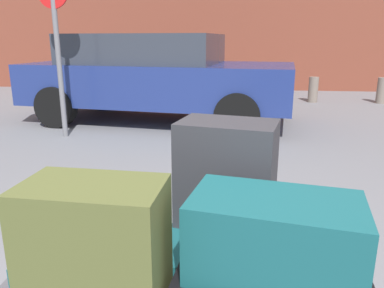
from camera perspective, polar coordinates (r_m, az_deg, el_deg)
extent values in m
cube|color=#144C51|center=(1.44, -11.98, -20.16)|extent=(0.60, 0.36, 0.32)
cube|color=#2D2D33|center=(1.46, 5.11, -10.41)|extent=(0.39, 0.29, 0.71)
cube|color=#144C51|center=(1.08, 12.36, -13.66)|extent=(0.50, 0.35, 0.23)
cube|color=navy|center=(6.34, -4.97, 9.21)|extent=(4.51, 2.39, 0.64)
cube|color=#2D333D|center=(6.39, -7.27, 14.14)|extent=(2.61, 1.91, 0.46)
cylinder|color=black|center=(6.91, 8.73, 6.94)|extent=(0.66, 0.31, 0.64)
cylinder|color=black|center=(5.25, 6.89, 4.30)|extent=(0.66, 0.31, 0.64)
cylinder|color=black|center=(7.71, -12.94, 7.60)|extent=(0.66, 0.31, 0.64)
cylinder|color=black|center=(6.26, -19.93, 5.30)|extent=(0.66, 0.31, 0.64)
cylinder|color=#72665B|center=(8.73, 17.90, 7.85)|extent=(0.21, 0.21, 0.55)
cylinder|color=#72665B|center=(9.14, 26.83, 7.24)|extent=(0.21, 0.21, 0.55)
cylinder|color=slate|center=(5.52, -19.58, 12.36)|extent=(0.07, 0.07, 2.22)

